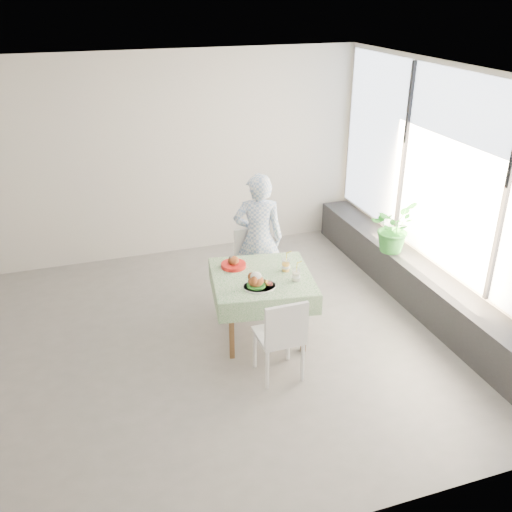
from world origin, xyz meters
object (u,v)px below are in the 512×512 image
object	(u,v)px
potted_plant	(393,227)
chair_near	(279,351)
diner	(258,239)
main_dish	(258,283)
juice_cup_orange	(286,266)
cafe_table	(262,298)
chair_far	(257,280)

from	to	relation	value
potted_plant	chair_near	bearing A→B (deg)	-146.66
chair_near	diner	bearing A→B (deg)	78.72
main_dish	juice_cup_orange	world-z (taller)	juice_cup_orange
cafe_table	diner	size ratio (longest dim) A/B	0.74
chair_near	juice_cup_orange	xyz separation A→B (m)	(0.35, 0.75, 0.53)
diner	main_dish	world-z (taller)	diner
main_dish	potted_plant	world-z (taller)	potted_plant
chair_near	potted_plant	xyz separation A→B (m)	(1.99, 1.31, 0.54)
potted_plant	cafe_table	bearing A→B (deg)	-163.35
chair_far	juice_cup_orange	bearing A→B (deg)	-83.54
juice_cup_orange	potted_plant	bearing A→B (deg)	18.75
diner	potted_plant	world-z (taller)	diner
diner	potted_plant	xyz separation A→B (m)	(1.69, -0.21, 0.01)
chair_far	diner	size ratio (longest dim) A/B	0.56
cafe_table	diner	bearing A→B (deg)	73.88
diner	main_dish	bearing A→B (deg)	87.69
main_dish	juice_cup_orange	bearing A→B (deg)	32.56
cafe_table	chair_near	world-z (taller)	chair_near
diner	potted_plant	distance (m)	1.70
cafe_table	juice_cup_orange	distance (m)	0.44
main_dish	potted_plant	xyz separation A→B (m)	(2.04, 0.81, 0.01)
main_dish	juice_cup_orange	distance (m)	0.48
chair_near	juice_cup_orange	world-z (taller)	juice_cup_orange
chair_near	diner	world-z (taller)	diner
chair_far	chair_near	world-z (taller)	chair_far
main_dish	juice_cup_orange	size ratio (longest dim) A/B	1.30
juice_cup_orange	potted_plant	size ratio (longest dim) A/B	0.42
chair_near	chair_far	bearing A→B (deg)	79.69
juice_cup_orange	chair_near	bearing A→B (deg)	-115.10
chair_far	chair_near	size ratio (longest dim) A/B	1.00
diner	cafe_table	bearing A→B (deg)	90.72
cafe_table	potted_plant	bearing A→B (deg)	16.65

